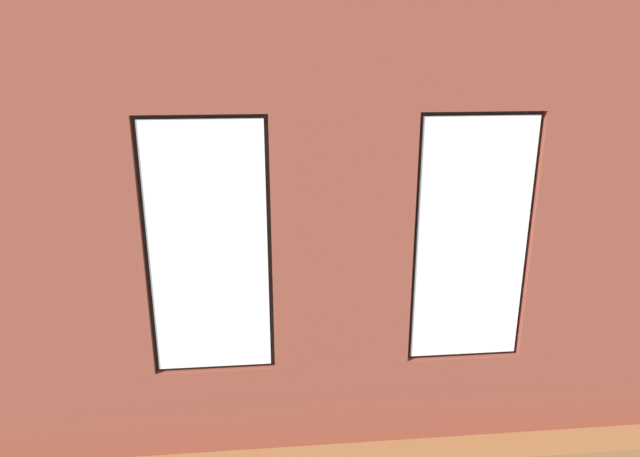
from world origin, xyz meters
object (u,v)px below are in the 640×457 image
(potted_plant_corner_near_left, at_px, (478,230))
(candle_jar, at_px, (309,269))
(couch_left, at_px, (526,286))
(papasan_chair, at_px, (291,240))
(potted_plant_near_tv, at_px, (77,307))
(couch_by_window, at_px, (254,365))
(tv_flatscreen, at_px, (53,253))
(cup_ceramic, at_px, (323,274))
(table_plant_small, at_px, (349,260))
(remote_silver, at_px, (292,282))
(remote_gray, at_px, (332,281))
(potted_plant_corner_far_left, at_px, (624,304))
(coffee_table, at_px, (323,282))
(media_console, at_px, (61,305))
(potted_plant_foreground_right, at_px, (123,218))

(potted_plant_corner_near_left, bearing_deg, candle_jar, 32.04)
(couch_left, height_order, potted_plant_corner_near_left, couch_left)
(papasan_chair, xyz_separation_m, potted_plant_near_tv, (2.14, 2.72, 0.33))
(couch_by_window, distance_m, tv_flatscreen, 2.76)
(cup_ceramic, xyz_separation_m, table_plant_small, (-0.34, -0.16, 0.10))
(remote_silver, bearing_deg, cup_ceramic, -148.34)
(remote_gray, height_order, potted_plant_corner_far_left, potted_plant_corner_far_left)
(candle_jar, xyz_separation_m, remote_silver, (0.22, 0.25, -0.05))
(tv_flatscreen, bearing_deg, candle_jar, -174.68)
(tv_flatscreen, xyz_separation_m, potted_plant_near_tv, (-0.56, 1.08, -0.16))
(candle_jar, height_order, potted_plant_corner_near_left, potted_plant_corner_near_left)
(coffee_table, xyz_separation_m, cup_ceramic, (-0.00, -0.00, 0.10))
(coffee_table, distance_m, candle_jar, 0.23)
(candle_jar, relative_size, media_console, 0.10)
(potted_plant_near_tv, bearing_deg, cup_ceramic, -153.31)
(potted_plant_corner_far_left, bearing_deg, couch_by_window, -1.68)
(couch_left, distance_m, table_plant_small, 2.17)
(media_console, relative_size, tv_flatscreen, 1.26)
(cup_ceramic, relative_size, potted_plant_foreground_right, 0.06)
(couch_left, relative_size, potted_plant_foreground_right, 1.55)
(potted_plant_corner_far_left, distance_m, potted_plant_corner_near_left, 3.68)
(cup_ceramic, bearing_deg, table_plant_small, -155.36)
(table_plant_small, relative_size, papasan_chair, 0.26)
(couch_left, distance_m, potted_plant_near_tv, 5.04)
(potted_plant_foreground_right, bearing_deg, cup_ceramic, 146.58)
(candle_jar, distance_m, potted_plant_corner_far_left, 3.38)
(couch_left, relative_size, table_plant_small, 7.79)
(coffee_table, height_order, papasan_chair, papasan_chair)
(table_plant_small, height_order, remote_silver, table_plant_small)
(table_plant_small, bearing_deg, potted_plant_near_tv, 26.44)
(papasan_chair, xyz_separation_m, potted_plant_corner_near_left, (-2.93, -0.36, -0.06))
(table_plant_small, xyz_separation_m, potted_plant_near_tv, (2.79, 1.39, 0.17))
(tv_flatscreen, height_order, potted_plant_foreground_right, potted_plant_foreground_right)
(tv_flatscreen, bearing_deg, papasan_chair, -148.67)
(coffee_table, height_order, table_plant_small, table_plant_small)
(table_plant_small, xyz_separation_m, potted_plant_corner_near_left, (-2.27, -1.69, -0.22))
(couch_by_window, bearing_deg, media_console, -35.14)
(couch_left, xyz_separation_m, remote_silver, (2.84, -0.07, 0.14))
(papasan_chair, relative_size, potted_plant_near_tv, 0.77)
(cup_ceramic, relative_size, tv_flatscreen, 0.08)
(media_console, xyz_separation_m, potted_plant_foreground_right, (-0.29, -1.95, 0.45))
(coffee_table, distance_m, potted_plant_corner_far_left, 3.21)
(couch_left, xyz_separation_m, tv_flatscreen, (5.47, -0.05, 0.60))
(coffee_table, height_order, candle_jar, candle_jar)
(remote_silver, bearing_deg, table_plant_small, -146.00)
(couch_by_window, relative_size, couch_left, 0.83)
(couch_by_window, relative_size, papasan_chair, 1.66)
(couch_by_window, height_order, remote_silver, couch_by_window)
(papasan_chair, bearing_deg, tv_flatscreen, 31.33)
(tv_flatscreen, relative_size, potted_plant_foreground_right, 0.73)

